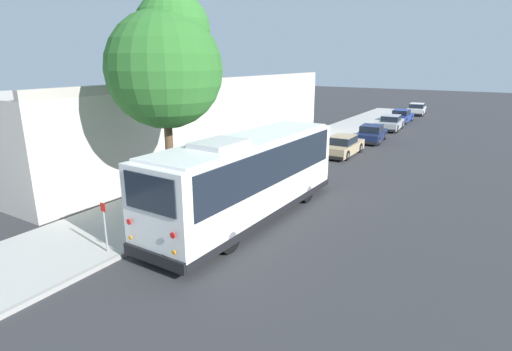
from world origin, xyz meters
TOP-DOWN VIEW (x-y plane):
  - ground_plane at (0.00, 0.00)m, footprint 160.00×160.00m
  - sidewalk_slab at (0.00, 3.57)m, footprint 80.00×4.14m
  - curb_strip at (0.00, 1.43)m, footprint 80.00×0.14m
  - shuttle_bus at (0.08, -0.21)m, footprint 10.27×2.72m
  - parked_sedan_tan at (12.68, 0.46)m, footprint 4.40×1.72m
  - parked_sedan_navy at (18.22, 0.18)m, footprint 4.24×2.05m
  - parked_sedan_silver at (24.52, 0.24)m, footprint 4.40×1.91m
  - parked_sedan_blue at (29.85, 0.51)m, footprint 4.15×1.75m
  - parked_sedan_white at (36.95, 0.36)m, footprint 4.37×2.05m
  - street_tree at (-0.68, 3.01)m, footprint 4.49×4.49m
  - sign_post_near at (-4.99, 1.92)m, footprint 0.06×0.22m
  - sign_post_far at (-2.92, 1.92)m, footprint 0.06×0.22m
  - fire_hydrant at (8.29, 1.98)m, footprint 0.22×0.22m
  - building_backdrop at (7.99, 9.20)m, footprint 25.56×6.10m

SIDE VIEW (x-z plane):
  - ground_plane at x=0.00m, z-range 0.00..0.00m
  - sidewalk_slab at x=0.00m, z-range 0.00..0.15m
  - curb_strip at x=0.00m, z-range 0.00..0.15m
  - fire_hydrant at x=8.29m, z-range 0.15..0.96m
  - parked_sedan_blue at x=29.85m, z-range -0.05..1.22m
  - parked_sedan_navy at x=18.22m, z-range -0.05..1.23m
  - parked_sedan_white at x=36.95m, z-range -0.05..1.24m
  - parked_sedan_tan at x=12.68m, z-range -0.05..1.25m
  - parked_sedan_silver at x=24.52m, z-range -0.05..1.28m
  - sign_post_far at x=-2.92m, z-range 0.17..1.57m
  - sign_post_near at x=-4.99m, z-range 0.17..1.82m
  - shuttle_bus at x=0.08m, z-range 0.13..3.55m
  - building_backdrop at x=7.99m, z-range -0.19..4.87m
  - street_tree at x=-0.68m, z-range 1.77..10.25m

